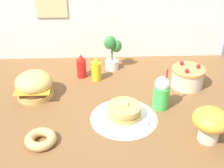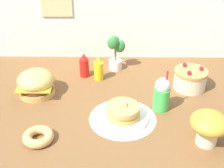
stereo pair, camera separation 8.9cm
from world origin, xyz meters
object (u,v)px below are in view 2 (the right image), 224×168
object	(u,v)px
layer_cake	(190,79)
potted_plant	(116,51)
burger	(36,83)
mushroom_stool	(209,125)
ketchup_bottle	(84,66)
cream_soda_cup	(162,94)
pancake_stack	(123,113)
mustard_bottle	(99,69)
donut_pink_glaze	(38,136)

from	to	relation	value
layer_cake	potted_plant	world-z (taller)	potted_plant
burger	mushroom_stool	world-z (taller)	mushroom_stool
ketchup_bottle	cream_soda_cup	distance (m)	0.72
pancake_stack	ketchup_bottle	xyz separation A→B (m)	(-0.30, 0.57, 0.05)
mustard_bottle	cream_soda_cup	world-z (taller)	cream_soda_cup
layer_cake	mustard_bottle	size ratio (longest dim) A/B	1.25
pancake_stack	mushroom_stool	world-z (taller)	mushroom_stool
pancake_stack	layer_cake	distance (m)	0.65
pancake_stack	layer_cake	xyz separation A→B (m)	(0.51, 0.39, 0.03)
pancake_stack	potted_plant	world-z (taller)	potted_plant
ketchup_bottle	mustard_bottle	distance (m)	0.13
mustard_bottle	donut_pink_glaze	world-z (taller)	mustard_bottle
cream_soda_cup	potted_plant	bearing A→B (deg)	118.27
potted_plant	mushroom_stool	world-z (taller)	potted_plant
mushroom_stool	pancake_stack	bearing A→B (deg)	155.17
donut_pink_glaze	mustard_bottle	bearing A→B (deg)	66.17
mustard_bottle	cream_soda_cup	distance (m)	0.60
mustard_bottle	potted_plant	distance (m)	0.23
burger	potted_plant	distance (m)	0.70
ketchup_bottle	burger	bearing A→B (deg)	-140.26
burger	layer_cake	xyz separation A→B (m)	(1.14, 0.10, -0.01)
cream_soda_cup	donut_pink_glaze	xyz separation A→B (m)	(-0.77, -0.33, -0.09)
pancake_stack	layer_cake	world-z (taller)	layer_cake
mustard_bottle	mushroom_stool	xyz separation A→B (m)	(0.67, -0.74, 0.04)
cream_soda_cup	donut_pink_glaze	world-z (taller)	cream_soda_cup
burger	layer_cake	size ratio (longest dim) A/B	1.06
burger	ketchup_bottle	size ratio (longest dim) A/B	1.33
donut_pink_glaze	mushroom_stool	xyz separation A→B (m)	(0.99, -0.01, 0.10)
burger	cream_soda_cup	size ratio (longest dim) A/B	0.88
pancake_stack	cream_soda_cup	size ratio (longest dim) A/B	1.13
burger	cream_soda_cup	xyz separation A→B (m)	(0.89, -0.18, 0.03)
ketchup_bottle	layer_cake	bearing A→B (deg)	-12.04
mushroom_stool	burger	bearing A→B (deg)	154.94
burger	mushroom_stool	distance (m)	1.23
burger	mushroom_stool	xyz separation A→B (m)	(1.11, -0.52, 0.04)
potted_plant	burger	bearing A→B (deg)	-145.39
layer_cake	cream_soda_cup	xyz separation A→B (m)	(-0.25, -0.28, 0.04)
pancake_stack	mustard_bottle	xyz separation A→B (m)	(-0.18, 0.52, 0.05)
pancake_stack	potted_plant	bearing A→B (deg)	93.96
burger	mustard_bottle	bearing A→B (deg)	26.44
cream_soda_cup	donut_pink_glaze	distance (m)	0.84
burger	ketchup_bottle	xyz separation A→B (m)	(0.33, 0.27, 0.00)
cream_soda_cup	donut_pink_glaze	bearing A→B (deg)	-156.58
burger	mustard_bottle	xyz separation A→B (m)	(0.44, 0.22, 0.00)
cream_soda_cup	donut_pink_glaze	size ratio (longest dim) A/B	1.61
layer_cake	burger	bearing A→B (deg)	-175.14
pancake_stack	mushroom_stool	bearing A→B (deg)	-24.83
layer_cake	mushroom_stool	world-z (taller)	mushroom_stool
ketchup_bottle	mushroom_stool	distance (m)	1.11
pancake_stack	ketchup_bottle	bearing A→B (deg)	117.92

